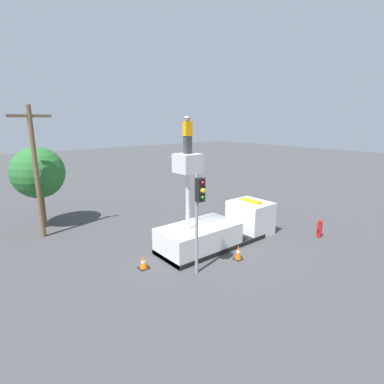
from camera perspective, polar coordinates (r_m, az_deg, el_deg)
ground_plane at (r=16.79m, az=3.88°, el=-10.11°), size 120.00×120.00×0.00m
bucket_truck at (r=16.75m, az=5.09°, el=-6.93°), size 7.26×2.39×5.16m
worker at (r=14.28m, az=-0.83°, el=10.80°), size 0.40×0.26×1.75m
traffic_light_pole at (r=12.70m, az=1.35°, el=-2.47°), size 0.34×0.57×4.54m
fire_hydrant at (r=19.19m, az=23.12°, el=-6.42°), size 0.50×0.26×1.09m
traffic_cone_rear at (r=14.45m, az=-9.24°, el=-13.14°), size 0.48×0.48×0.60m
traffic_cone_curbside at (r=15.25m, az=8.81°, el=-11.33°), size 0.40×0.40×0.74m
tree_left_bg at (r=20.92m, az=-27.28°, el=3.25°), size 3.19×3.19×5.15m
utility_pole at (r=19.04m, az=-27.61°, el=4.03°), size 2.20×0.26×7.54m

